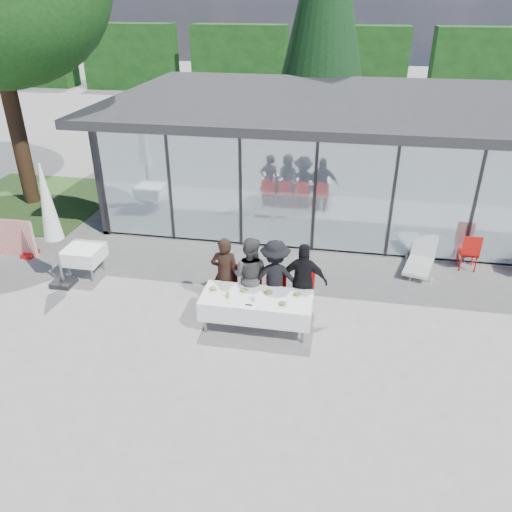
{
  "coord_description": "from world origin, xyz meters",
  "views": [
    {
      "loc": [
        1.71,
        -8.1,
        6.19
      ],
      "look_at": [
        0.01,
        1.2,
        1.21
      ],
      "focal_mm": 35.0,
      "sensor_mm": 36.0,
      "label": 1
    }
  ],
  "objects": [
    {
      "name": "diner_chair_a",
      "position": [
        -0.62,
        1.07,
        0.54
      ],
      "size": [
        0.44,
        0.44,
        0.97
      ],
      "color": "red",
      "rests_on": "ground"
    },
    {
      "name": "diner_chair_d",
      "position": [
        1.07,
        1.07,
        0.54
      ],
      "size": [
        0.44,
        0.44,
        0.97
      ],
      "color": "red",
      "rests_on": "ground"
    },
    {
      "name": "plate_d",
      "position": [
        0.98,
        0.52,
        0.78
      ],
      "size": [
        0.25,
        0.25,
        0.07
      ],
      "color": "white",
      "rests_on": "dining_table"
    },
    {
      "name": "spare_table_left",
      "position": [
        -4.36,
        1.76,
        0.55
      ],
      "size": [
        0.86,
        0.86,
        0.74
      ],
      "color": "white",
      "rests_on": "ground"
    },
    {
      "name": "grass_patch",
      "position": [
        -8.5,
        6.0,
        0.01
      ],
      "size": [
        5.0,
        5.0,
        0.02
      ],
      "primitive_type": "cube",
      "color": "#385926",
      "rests_on": "ground"
    },
    {
      "name": "diner_chair_c",
      "position": [
        0.46,
        1.07,
        0.54
      ],
      "size": [
        0.44,
        0.44,
        0.97
      ],
      "color": "red",
      "rests_on": "ground"
    },
    {
      "name": "market_umbrella",
      "position": [
        -4.68,
        1.18,
        1.94
      ],
      "size": [
        0.5,
        0.5,
        3.0
      ],
      "color": "black",
      "rests_on": "ground"
    },
    {
      "name": "diner_c",
      "position": [
        0.46,
        0.95,
        0.86
      ],
      "size": [
        1.26,
        1.26,
        1.72
      ],
      "primitive_type": "imported",
      "rotation": [
        0.0,
        0.0,
        3.29
      ],
      "color": "black",
      "rests_on": "ground"
    },
    {
      "name": "plate_b",
      "position": [
        -0.11,
        0.46,
        0.78
      ],
      "size": [
        0.25,
        0.25,
        0.07
      ],
      "color": "white",
      "rests_on": "dining_table"
    },
    {
      "name": "ground",
      "position": [
        0.0,
        0.0,
        0.0
      ],
      "size": [
        90.0,
        90.0,
        0.0
      ],
      "primitive_type": "plane",
      "color": "gray",
      "rests_on": "ground"
    },
    {
      "name": "diner_b",
      "position": [
        -0.08,
        0.95,
        0.87
      ],
      "size": [
        0.98,
        0.98,
        1.74
      ],
      "primitive_type": "imported",
      "rotation": [
        0.0,
        0.0,
        2.96
      ],
      "color": "#494949",
      "rests_on": "ground"
    },
    {
      "name": "pavilion",
      "position": [
        2.0,
        8.16,
        2.15
      ],
      "size": [
        14.8,
        8.8,
        3.44
      ],
      "color": "gray",
      "rests_on": "ground"
    },
    {
      "name": "treeline",
      "position": [
        -2.0,
        28.0,
        2.2
      ],
      "size": [
        62.5,
        2.0,
        4.4
      ],
      "color": "#113611",
      "rests_on": "ground"
    },
    {
      "name": "folded_eyeglasses",
      "position": [
        0.09,
        -0.01,
        0.76
      ],
      "size": [
        0.14,
        0.03,
        0.01
      ],
      "primitive_type": "cube",
      "color": "black",
      "rests_on": "dining_table"
    },
    {
      "name": "diner_d",
      "position": [
        1.07,
        0.95,
        0.85
      ],
      "size": [
        1.04,
        1.04,
        1.7
      ],
      "primitive_type": "imported",
      "rotation": [
        0.0,
        0.0,
        3.1
      ],
      "color": "black",
      "rests_on": "ground"
    },
    {
      "name": "plate_a",
      "position": [
        -0.75,
        0.41,
        0.78
      ],
      "size": [
        0.25,
        0.25,
        0.07
      ],
      "color": "white",
      "rests_on": "dining_table"
    },
    {
      "name": "diner_chair_b",
      "position": [
        -0.08,
        1.07,
        0.54
      ],
      "size": [
        0.44,
        0.44,
        0.97
      ],
      "color": "red",
      "rests_on": "ground"
    },
    {
      "name": "plate_extra",
      "position": [
        0.74,
        0.11,
        0.78
      ],
      "size": [
        0.25,
        0.25,
        0.07
      ],
      "color": "white",
      "rests_on": "dining_table"
    },
    {
      "name": "plate_c",
      "position": [
        0.4,
        0.48,
        0.78
      ],
      "size": [
        0.25,
        0.25,
        0.07
      ],
      "color": "white",
      "rests_on": "dining_table"
    },
    {
      "name": "dining_table",
      "position": [
        0.18,
        0.32,
        0.54
      ],
      "size": [
        2.26,
        0.96,
        0.75
      ],
      "color": "white",
      "rests_on": "ground"
    },
    {
      "name": "juice_bottle",
      "position": [
        -0.38,
        0.18,
        0.82
      ],
      "size": [
        0.06,
        0.06,
        0.14
      ],
      "primitive_type": "cylinder",
      "color": "#84B34A",
      "rests_on": "dining_table"
    },
    {
      "name": "lounger",
      "position": [
        3.81,
        3.56,
        0.26
      ],
      "size": [
        0.93,
        1.44,
        0.72
      ],
      "color": "white",
      "rests_on": "ground"
    },
    {
      "name": "drinking_glasses",
      "position": [
        0.15,
        0.18,
        0.8
      ],
      "size": [
        0.07,
        0.07,
        0.1
      ],
      "color": "silver",
      "rests_on": "dining_table"
    },
    {
      "name": "conifer_tree",
      "position": [
        0.5,
        13.0,
        5.99
      ],
      "size": [
        4.0,
        4.0,
        10.5
      ],
      "color": "#382316",
      "rests_on": "ground"
    },
    {
      "name": "diner_a",
      "position": [
        -0.62,
        0.95,
        0.85
      ],
      "size": [
        0.65,
        0.65,
        1.7
      ],
      "primitive_type": "imported",
      "rotation": [
        0.0,
        0.0,
        3.19
      ],
      "color": "black",
      "rests_on": "ground"
    },
    {
      "name": "spare_chair_b",
      "position": [
        4.95,
        3.67,
        0.54
      ],
      "size": [
        0.45,
        0.45,
        0.97
      ],
      "color": "red",
      "rests_on": "ground"
    }
  ]
}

